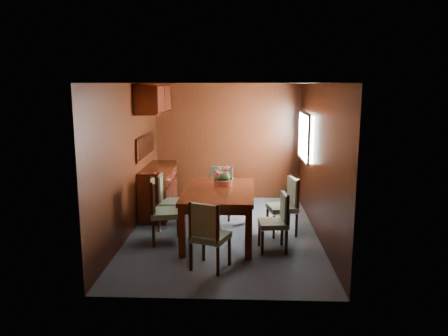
{
  "coord_description": "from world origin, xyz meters",
  "views": [
    {
      "loc": [
        0.28,
        -6.8,
        2.39
      ],
      "look_at": [
        0.0,
        0.13,
        1.05
      ],
      "focal_mm": 35.0,
      "sensor_mm": 36.0,
      "label": 1
    }
  ],
  "objects_px": {
    "dining_table": "(219,196)",
    "chair_head": "(208,232)",
    "sideboard": "(159,190)",
    "flower_centerpiece": "(223,176)",
    "chair_right_near": "(277,218)",
    "chair_left_near": "(161,207)"
  },
  "relations": [
    {
      "from": "dining_table",
      "to": "chair_head",
      "type": "bearing_deg",
      "value": -93.0
    },
    {
      "from": "sideboard",
      "to": "chair_left_near",
      "type": "bearing_deg",
      "value": -78.02
    },
    {
      "from": "dining_table",
      "to": "chair_head",
      "type": "xyz_separation_m",
      "value": [
        -0.09,
        -1.18,
        -0.17
      ]
    },
    {
      "from": "chair_head",
      "to": "flower_centerpiece",
      "type": "xyz_separation_m",
      "value": [
        0.14,
        1.46,
        0.43
      ]
    },
    {
      "from": "sideboard",
      "to": "flower_centerpiece",
      "type": "distance_m",
      "value": 1.67
    },
    {
      "from": "dining_table",
      "to": "chair_left_near",
      "type": "relative_size",
      "value": 1.73
    },
    {
      "from": "chair_right_near",
      "to": "chair_head",
      "type": "distance_m",
      "value": 1.21
    },
    {
      "from": "sideboard",
      "to": "chair_head",
      "type": "bearing_deg",
      "value": -65.84
    },
    {
      "from": "sideboard",
      "to": "chair_head",
      "type": "height_order",
      "value": "chair_head"
    },
    {
      "from": "chair_left_near",
      "to": "flower_centerpiece",
      "type": "relative_size",
      "value": 3.15
    },
    {
      "from": "chair_left_near",
      "to": "chair_right_near",
      "type": "bearing_deg",
      "value": 69.95
    },
    {
      "from": "chair_head",
      "to": "dining_table",
      "type": "bearing_deg",
      "value": 107.54
    },
    {
      "from": "chair_left_near",
      "to": "flower_centerpiece",
      "type": "bearing_deg",
      "value": 104.93
    },
    {
      "from": "sideboard",
      "to": "chair_head",
      "type": "xyz_separation_m",
      "value": [
        1.11,
        -2.47,
        0.07
      ]
    },
    {
      "from": "sideboard",
      "to": "chair_left_near",
      "type": "xyz_separation_m",
      "value": [
        0.31,
        -1.47,
        0.1
      ]
    },
    {
      "from": "sideboard",
      "to": "dining_table",
      "type": "bearing_deg",
      "value": -47.23
    },
    {
      "from": "chair_left_near",
      "to": "flower_centerpiece",
      "type": "distance_m",
      "value": 1.12
    },
    {
      "from": "chair_left_near",
      "to": "sideboard",
      "type": "bearing_deg",
      "value": -179.88
    },
    {
      "from": "chair_left_near",
      "to": "chair_right_near",
      "type": "relative_size",
      "value": 1.14
    },
    {
      "from": "dining_table",
      "to": "flower_centerpiece",
      "type": "bearing_deg",
      "value": 80.6
    },
    {
      "from": "flower_centerpiece",
      "to": "dining_table",
      "type": "bearing_deg",
      "value": -100.6
    },
    {
      "from": "sideboard",
      "to": "chair_right_near",
      "type": "xyz_separation_m",
      "value": [
        2.06,
        -1.73,
        0.03
      ]
    }
  ]
}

